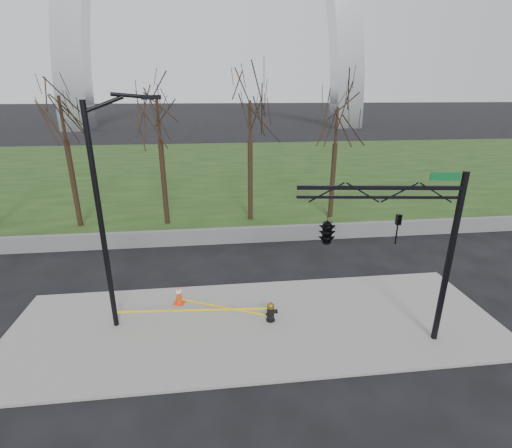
{
  "coord_description": "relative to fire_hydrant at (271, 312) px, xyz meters",
  "views": [
    {
      "loc": [
        -1.4,
        -11.6,
        8.27
      ],
      "look_at": [
        0.21,
        2.0,
        3.29
      ],
      "focal_mm": 25.91,
      "sensor_mm": 36.0,
      "label": 1
    }
  ],
  "objects": [
    {
      "name": "ground",
      "position": [
        -0.54,
        -0.07,
        -0.47
      ],
      "size": [
        500.0,
        500.0,
        0.0
      ],
      "primitive_type": "plane",
      "color": "black",
      "rests_on": "ground"
    },
    {
      "name": "sidewalk",
      "position": [
        -0.54,
        -0.07,
        -0.42
      ],
      "size": [
        18.0,
        6.0,
        0.1
      ],
      "primitive_type": "cube",
      "color": "gray",
      "rests_on": "ground"
    },
    {
      "name": "tree_row",
      "position": [
        -7.79,
        11.93,
        3.87
      ],
      "size": [
        31.51,
        4.0,
        8.68
      ],
      "color": "black",
      "rests_on": "ground"
    },
    {
      "name": "traffic_cone",
      "position": [
        -3.51,
        1.63,
        0.02
      ],
      "size": [
        0.5,
        0.5,
        0.78
      ],
      "rotation": [
        0.0,
        0.0,
        -0.3
      ],
      "color": "red",
      "rests_on": "sidewalk"
    },
    {
      "name": "caution_tape",
      "position": [
        -2.42,
        0.45,
        0.02
      ],
      "size": [
        5.7,
        1.64,
        0.42
      ],
      "color": "yellow",
      "rests_on": "ground"
    },
    {
      "name": "guardrail",
      "position": [
        -0.54,
        7.93,
        -0.02
      ],
      "size": [
        60.0,
        0.3,
        0.9
      ],
      "primitive_type": "cube",
      "color": "#59595B",
      "rests_on": "ground"
    },
    {
      "name": "traffic_signal_mast",
      "position": [
        2.31,
        -1.28,
        3.67
      ],
      "size": [
        5.07,
        2.53,
        6.0
      ],
      "rotation": [
        0.0,
        0.0,
        -0.13
      ],
      "color": "black",
      "rests_on": "ground"
    },
    {
      "name": "grass_strip",
      "position": [
        -0.54,
        29.93,
        -0.44
      ],
      "size": [
        120.0,
        40.0,
        0.06
      ],
      "primitive_type": "cube",
      "color": "#1C3814",
      "rests_on": "ground"
    },
    {
      "name": "street_light",
      "position": [
        -5.49,
        0.48,
        4.22
      ],
      "size": [
        2.33,
        0.84,
        8.21
      ],
      "rotation": [
        0.0,
        0.0,
        0.28
      ],
      "color": "black",
      "rests_on": "ground"
    },
    {
      "name": "fire_hydrant",
      "position": [
        0.0,
        0.0,
        0.0
      ],
      "size": [
        0.51,
        0.33,
        0.81
      ],
      "rotation": [
        0.0,
        0.0,
        0.28
      ],
      "color": "black",
      "rests_on": "sidewalk"
    }
  ]
}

